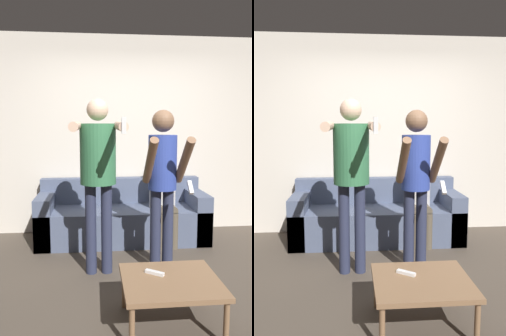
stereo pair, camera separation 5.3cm
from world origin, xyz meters
TOP-DOWN VIEW (x-y plane):
  - ground_plane at (0.00, 0.00)m, footprint 14.00×14.00m
  - wall_back at (0.00, 1.72)m, footprint 6.40×0.06m
  - couch at (-0.13, 1.31)m, footprint 2.15×0.77m
  - person_standing_left at (-0.45, 0.31)m, footprint 0.47×0.83m
  - person_standing_right at (0.19, 0.32)m, footprint 0.40×0.62m
  - person_seated at (0.39, 1.17)m, footprint 0.33×0.54m
  - coffee_table at (0.07, -0.61)m, footprint 0.72×0.63m
  - remote_on_table at (-0.04, -0.52)m, footprint 0.14×0.12m

SIDE VIEW (x-z plane):
  - ground_plane at x=0.00m, z-range 0.00..0.00m
  - couch at x=-0.13m, z-range -0.11..0.67m
  - coffee_table at x=0.07m, z-range 0.14..0.50m
  - remote_on_table at x=-0.04m, z-range 0.36..0.39m
  - person_seated at x=0.39m, z-range 0.06..1.23m
  - person_standing_right at x=0.19m, z-range 0.18..1.82m
  - person_standing_left at x=-0.45m, z-range 0.25..1.99m
  - wall_back at x=0.00m, z-range 0.00..2.70m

